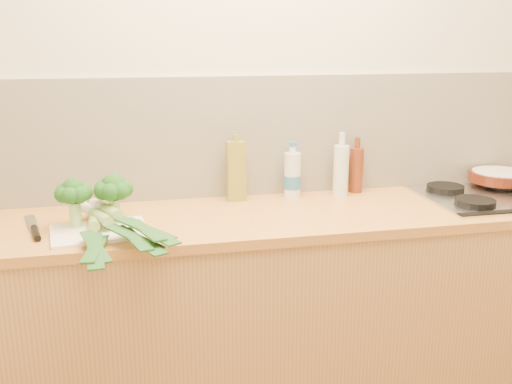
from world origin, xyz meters
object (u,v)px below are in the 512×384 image
gas_hob (490,196)px  chopping_board (100,232)px  chefs_knife (35,230)px  skillet (500,176)px

gas_hob → chopping_board: size_ratio=1.67×
chopping_board → chefs_knife: (-0.24, 0.05, 0.00)m
skillet → chefs_knife: bearing=-152.6°
gas_hob → chopping_board: bearing=-176.3°
skillet → chopping_board: bearing=-150.4°
skillet → gas_hob: bearing=-113.8°
gas_hob → skillet: bearing=44.4°
gas_hob → skillet: (0.14, 0.14, 0.05)m
gas_hob → chefs_knife: gas_hob is taller
gas_hob → chopping_board: gas_hob is taller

